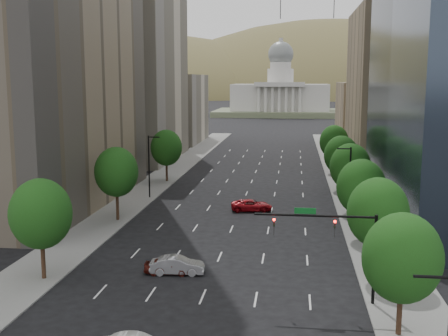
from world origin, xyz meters
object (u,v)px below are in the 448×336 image
at_px(traffic_signal, 341,238).
at_px(capitol, 280,97).
at_px(car_silver, 177,265).
at_px(car_maroon, 168,266).
at_px(car_red_far, 252,205).

height_order(traffic_signal, capitol, capitol).
distance_m(capitol, car_silver, 215.01).
height_order(car_maroon, car_red_far, car_red_far).
bearing_deg(car_maroon, car_silver, -88.22).
relative_size(capitol, car_red_far, 11.34).
xyz_separation_m(traffic_signal, car_red_far, (-8.94, 29.13, -4.44)).
bearing_deg(car_maroon, car_red_far, -16.74).
xyz_separation_m(capitol, car_silver, (-3.05, -214.85, -7.79)).
bearing_deg(traffic_signal, car_red_far, 107.06).
height_order(traffic_signal, car_red_far, traffic_signal).
relative_size(traffic_signal, car_red_far, 1.72).
height_order(traffic_signal, car_silver, traffic_signal).
distance_m(car_maroon, car_red_far, 24.97).
bearing_deg(car_red_far, traffic_signal, -169.85).
bearing_deg(car_silver, capitol, -5.89).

